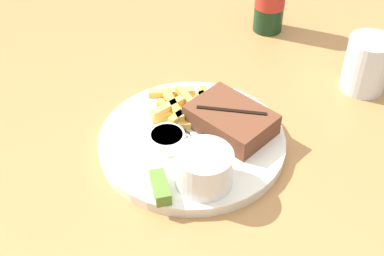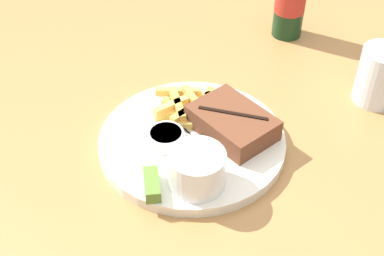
# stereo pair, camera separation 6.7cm
# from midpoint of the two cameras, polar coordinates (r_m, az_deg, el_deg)

# --- Properties ---
(dining_table) EXTENTS (1.45, 1.44, 0.75)m
(dining_table) POSITION_cam_midpoint_polar(r_m,az_deg,el_deg) (0.91, 2.14, -4.81)
(dining_table) COLOR #A87542
(dining_table) RESTS_ON ground_plane
(dinner_plate) EXTENTS (0.30, 0.30, 0.02)m
(dinner_plate) POSITION_cam_midpoint_polar(r_m,az_deg,el_deg) (0.86, 2.26, -1.54)
(dinner_plate) COLOR silver
(dinner_plate) RESTS_ON dining_table
(steak_portion) EXTENTS (0.14, 0.10, 0.04)m
(steak_portion) POSITION_cam_midpoint_polar(r_m,az_deg,el_deg) (0.85, 6.59, 0.51)
(steak_portion) COLOR brown
(steak_portion) RESTS_ON dinner_plate
(fries_pile) EXTENTS (0.14, 0.13, 0.02)m
(fries_pile) POSITION_cam_midpoint_polar(r_m,az_deg,el_deg) (0.89, 1.95, 2.30)
(fries_pile) COLOR #EEB657
(fries_pile) RESTS_ON dinner_plate
(coleslaw_cup) EXTENTS (0.08, 0.08, 0.06)m
(coleslaw_cup) POSITION_cam_midpoint_polar(r_m,az_deg,el_deg) (0.76, 3.10, -4.32)
(coleslaw_cup) COLOR white
(coleslaw_cup) RESTS_ON dinner_plate
(dipping_sauce_cup) EXTENTS (0.06, 0.06, 0.02)m
(dipping_sauce_cup) POSITION_cam_midpoint_polar(r_m,az_deg,el_deg) (0.83, -0.47, -1.07)
(dipping_sauce_cup) COLOR silver
(dipping_sauce_cup) RESTS_ON dinner_plate
(pickle_spear) EXTENTS (0.06, 0.05, 0.02)m
(pickle_spear) POSITION_cam_midpoint_polar(r_m,az_deg,el_deg) (0.76, -1.77, -6.13)
(pickle_spear) COLOR #567A2D
(pickle_spear) RESTS_ON dinner_plate
(fork_utensil) EXTENTS (0.13, 0.02, 0.00)m
(fork_utensil) POSITION_cam_midpoint_polar(r_m,az_deg,el_deg) (0.89, -1.01, 1.64)
(fork_utensil) COLOR #B7B7BC
(fork_utensil) RESTS_ON dinner_plate
(knife_utensil) EXTENTS (0.07, 0.16, 0.01)m
(knife_utensil) POSITION_cam_midpoint_polar(r_m,az_deg,el_deg) (0.86, 4.75, -0.26)
(knife_utensil) COLOR #B7B7BC
(knife_utensil) RESTS_ON dinner_plate
(drinking_glass) EXTENTS (0.08, 0.08, 0.10)m
(drinking_glass) POSITION_cam_midpoint_polar(r_m,az_deg,el_deg) (0.99, 21.33, 5.15)
(drinking_glass) COLOR silver
(drinking_glass) RESTS_ON dining_table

